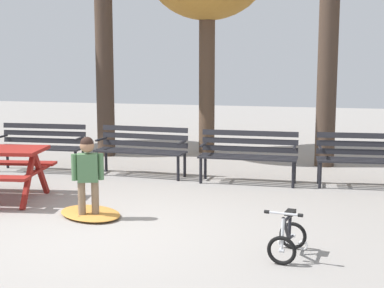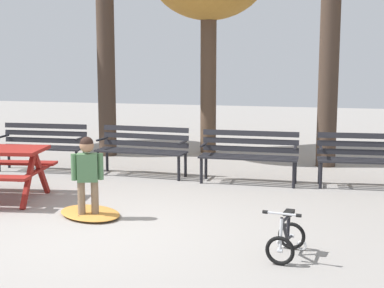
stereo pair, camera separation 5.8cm
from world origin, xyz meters
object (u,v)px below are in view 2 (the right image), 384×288
at_px(park_bench_far_left, 43,143).
at_px(park_bench_left, 143,147).
at_px(park_bench_far_right, 369,155).
at_px(park_bench_right, 249,152).
at_px(child_standing, 87,171).
at_px(kids_bicycle, 286,238).

bearing_deg(park_bench_far_left, park_bench_left, 1.25).
xyz_separation_m(park_bench_far_left, park_bench_far_right, (5.70, 0.05, 0.00)).
relative_size(park_bench_far_left, park_bench_right, 1.01).
distance_m(park_bench_far_left, park_bench_far_right, 5.70).
distance_m(park_bench_far_left, child_standing, 3.46).
bearing_deg(park_bench_left, park_bench_far_left, -178.75).
height_order(park_bench_right, child_standing, child_standing).
relative_size(park_bench_left, park_bench_far_right, 1.00).
height_order(child_standing, kids_bicycle, child_standing).
distance_m(park_bench_left, kids_bicycle, 4.55).
bearing_deg(park_bench_far_right, park_bench_right, -175.63).
relative_size(park_bench_far_left, child_standing, 1.52).
xyz_separation_m(park_bench_left, park_bench_right, (1.89, -0.14, 0.00)).
bearing_deg(park_bench_left, park_bench_right, -4.17).
bearing_deg(kids_bicycle, park_bench_right, 104.72).
bearing_deg(park_bench_left, child_standing, -85.64).
bearing_deg(park_bench_right, park_bench_left, 175.83).
height_order(park_bench_far_left, park_bench_right, same).
distance_m(park_bench_far_left, park_bench_right, 3.81).
bearing_deg(park_bench_left, kids_bicycle, -51.99).
bearing_deg(park_bench_right, child_standing, -122.59).
xyz_separation_m(park_bench_right, child_standing, (-1.68, -2.63, 0.12)).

